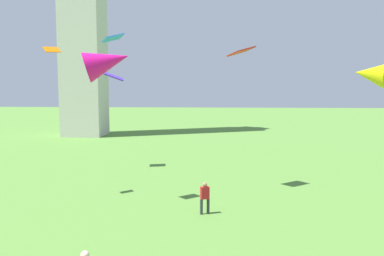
% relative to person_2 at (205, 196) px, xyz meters
% --- Properties ---
extents(person_2, '(0.48, 0.37, 1.61)m').
position_rel_person_2_xyz_m(person_2, '(0.00, 0.00, 0.00)').
color(person_2, '#2D3338').
rests_on(person_2, ground_plane).
extents(kite_flying_1, '(1.76, 1.76, 0.67)m').
position_rel_person_2_xyz_m(kite_flying_1, '(2.02, 5.00, 7.49)').
color(kite_flying_1, red).
extents(kite_flying_2, '(1.68, 1.46, 0.79)m').
position_rel_person_2_xyz_m(kite_flying_2, '(-7.25, 10.86, 6.16)').
color(kite_flying_2, '#4B2ABD').
extents(kite_flying_4, '(1.21, 1.23, 0.52)m').
position_rel_person_2_xyz_m(kite_flying_4, '(-4.83, 1.46, 7.91)').
color(kite_flying_4, blue).
extents(kite_flying_5, '(2.49, 2.61, 1.69)m').
position_rel_person_2_xyz_m(kite_flying_5, '(8.62, 2.05, 6.04)').
color(kite_flying_5, '#C6B80C').
extents(kite_flying_8, '(1.70, 1.29, 1.25)m').
position_rel_person_2_xyz_m(kite_flying_8, '(-2.70, -7.63, 6.16)').
color(kite_flying_8, '#DD1180').
extents(kite_flying_9, '(0.95, 0.92, 0.37)m').
position_rel_person_2_xyz_m(kite_flying_9, '(-8.49, 2.39, 7.42)').
color(kite_flying_9, orange).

